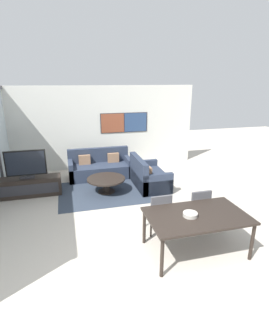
% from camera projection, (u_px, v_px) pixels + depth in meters
% --- Properties ---
extents(ground_plane, '(24.00, 24.00, 0.00)m').
position_uv_depth(ground_plane, '(160.00, 297.00, 3.76)').
color(ground_plane, beige).
extents(wall_back, '(6.82, 0.09, 2.80)m').
position_uv_depth(wall_back, '(100.00, 128.00, 8.99)').
color(wall_back, silver).
rests_on(wall_back, ground_plane).
extents(area_rug, '(2.59, 1.99, 0.01)m').
position_uv_depth(area_rug, '(107.00, 192.00, 7.30)').
color(area_rug, '#333D4C').
rests_on(area_rug, ground_plane).
extents(tv_console, '(1.67, 0.45, 0.51)m').
position_uv_depth(tv_console, '(29.00, 187.00, 6.99)').
color(tv_console, black).
rests_on(tv_console, ground_plane).
extents(television, '(1.02, 0.20, 0.75)m').
position_uv_depth(television, '(26.00, 165.00, 6.79)').
color(television, '#2D2D33').
rests_on(television, tv_console).
extents(sofa_main, '(1.96, 0.86, 0.88)m').
position_uv_depth(sofa_main, '(100.00, 168.00, 8.39)').
color(sofa_main, '#2D384C').
rests_on(sofa_main, ground_plane).
extents(sofa_side, '(0.86, 1.43, 0.88)m').
position_uv_depth(sofa_side, '(147.00, 177.00, 7.58)').
color(sofa_side, '#2D384C').
rests_on(sofa_side, ground_plane).
extents(coffee_table, '(1.05, 1.05, 0.40)m').
position_uv_depth(coffee_table, '(106.00, 182.00, 7.20)').
color(coffee_table, black).
rests_on(coffee_table, ground_plane).
extents(dining_table, '(1.75, 1.06, 0.73)m').
position_uv_depth(dining_table, '(197.00, 218.00, 4.57)').
color(dining_table, black).
rests_on(dining_table, ground_plane).
extents(dining_chair_left, '(0.46, 0.46, 0.86)m').
position_uv_depth(dining_chair_left, '(159.00, 211.00, 5.21)').
color(dining_chair_left, '#4C4C51').
rests_on(dining_chair_left, ground_plane).
extents(dining_chair_centre, '(0.46, 0.46, 0.86)m').
position_uv_depth(dining_chair_centre, '(198.00, 206.00, 5.42)').
color(dining_chair_centre, '#4C4C51').
rests_on(dining_chair_centre, ground_plane).
extents(fruit_bowl, '(0.25, 0.25, 0.07)m').
position_uv_depth(fruit_bowl, '(190.00, 214.00, 4.49)').
color(fruit_bowl, '#B7B2A8').
rests_on(fruit_bowl, dining_table).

